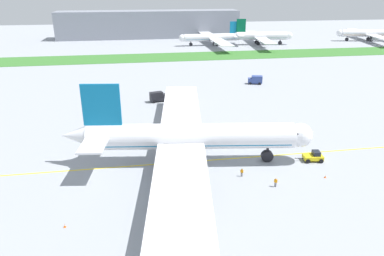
# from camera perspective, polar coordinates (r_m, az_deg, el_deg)

# --- Properties ---
(ground_plane) EXTENTS (600.00, 600.00, 0.00)m
(ground_plane) POSITION_cam_1_polar(r_m,az_deg,el_deg) (72.25, -0.27, -5.97)
(ground_plane) COLOR #9399A0
(ground_plane) RESTS_ON ground
(apron_taxi_line) EXTENTS (280.00, 0.36, 0.01)m
(apron_taxi_line) POSITION_cam_1_polar(r_m,az_deg,el_deg) (73.65, -0.47, -5.40)
(apron_taxi_line) COLOR yellow
(apron_taxi_line) RESTS_ON ground
(grass_median_strip) EXTENTS (320.00, 24.00, 0.10)m
(grass_median_strip) POSITION_cam_1_polar(r_m,az_deg,el_deg) (184.78, -6.16, 11.11)
(grass_median_strip) COLOR #38722D
(grass_median_strip) RESTS_ON ground
(airliner_foreground) EXTENTS (49.70, 79.18, 16.54)m
(airliner_foreground) POSITION_cam_1_polar(r_m,az_deg,el_deg) (71.11, -0.71, -1.43)
(airliner_foreground) COLOR white
(airliner_foreground) RESTS_ON ground
(pushback_tug) EXTENTS (5.78, 3.07, 2.17)m
(pushback_tug) POSITION_cam_1_polar(r_m,az_deg,el_deg) (77.76, 18.79, -4.30)
(pushback_tug) COLOR yellow
(pushback_tug) RESTS_ON ground
(ground_crew_wingwalker_port) EXTENTS (0.52, 0.49, 1.75)m
(ground_crew_wingwalker_port) POSITION_cam_1_polar(r_m,az_deg,el_deg) (66.24, 13.19, -8.30)
(ground_crew_wingwalker_port) COLOR black
(ground_crew_wingwalker_port) RESTS_ON ground
(ground_crew_marshaller_front) EXTENTS (0.51, 0.41, 1.63)m
(ground_crew_marshaller_front) POSITION_cam_1_polar(r_m,az_deg,el_deg) (68.50, 7.95, -6.91)
(ground_crew_marshaller_front) COLOR black
(ground_crew_marshaller_front) RESTS_ON ground
(ground_crew_wingwalker_starboard) EXTENTS (0.48, 0.46, 1.64)m
(ground_crew_wingwalker_starboard) POSITION_cam_1_polar(r_m,az_deg,el_deg) (71.39, -0.85, -5.43)
(ground_crew_wingwalker_starboard) COLOR black
(ground_crew_wingwalker_starboard) RESTS_ON ground
(traffic_cone_near_nose) EXTENTS (0.36, 0.36, 0.58)m
(traffic_cone_near_nose) POSITION_cam_1_polar(r_m,az_deg,el_deg) (72.19, 20.47, -7.24)
(traffic_cone_near_nose) COLOR #F2590C
(traffic_cone_near_nose) RESTS_ON ground
(traffic_cone_port_wing) EXTENTS (0.36, 0.36, 0.58)m
(traffic_cone_port_wing) POSITION_cam_1_polar(r_m,az_deg,el_deg) (58.44, -19.62, -14.44)
(traffic_cone_port_wing) COLOR #F2590C
(traffic_cone_port_wing) RESTS_ON ground
(service_truck_baggage_loader) EXTENTS (5.50, 3.35, 3.13)m
(service_truck_baggage_loader) POSITION_cam_1_polar(r_m,az_deg,el_deg) (111.81, -5.45, 5.01)
(service_truck_baggage_loader) COLOR black
(service_truck_baggage_loader) RESTS_ON ground
(service_truck_fuel_bowser) EXTENTS (5.49, 3.61, 3.04)m
(service_truck_fuel_bowser) POSITION_cam_1_polar(r_m,az_deg,el_deg) (134.27, 10.08, 7.59)
(service_truck_fuel_bowser) COLOR #33478C
(service_truck_fuel_bowser) RESTS_ON ground
(parked_airliner_far_left) EXTENTS (41.18, 64.91, 13.88)m
(parked_airliner_far_left) POSITION_cam_1_polar(r_m,az_deg,el_deg) (222.85, 3.33, 14.20)
(parked_airliner_far_left) COLOR white
(parked_airliner_far_left) RESTS_ON ground
(parked_airliner_far_centre) EXTENTS (39.05, 60.48, 15.35)m
(parked_airliner_far_centre) POSITION_cam_1_polar(r_m,az_deg,el_deg) (228.91, 10.90, 14.19)
(parked_airliner_far_centre) COLOR white
(parked_airliner_far_centre) RESTS_ON ground
(parked_airliner_far_right) EXTENTS (39.82, 62.72, 14.63)m
(parked_airliner_far_right) POSITION_cam_1_polar(r_m,az_deg,el_deg) (266.64, 26.20, 13.39)
(parked_airliner_far_right) COLOR white
(parked_airliner_far_right) RESTS_ON ground
(terminal_building) EXTENTS (123.31, 20.00, 18.00)m
(terminal_building) POSITION_cam_1_polar(r_m,az_deg,el_deg) (259.33, -6.84, 16.10)
(terminal_building) COLOR gray
(terminal_building) RESTS_ON ground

